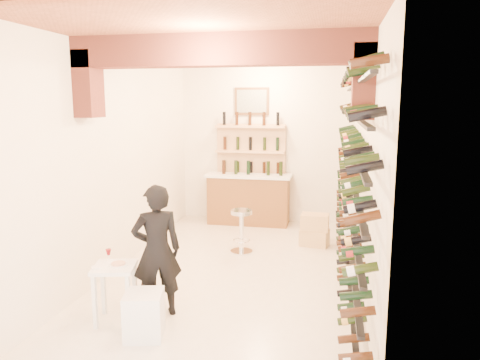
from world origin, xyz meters
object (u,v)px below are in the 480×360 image
Objects in this scene: person at (157,251)px; crate_lower at (314,237)px; wine_rack at (347,169)px; tasting_table at (115,275)px; chrome_barstool at (241,228)px; white_stool at (144,315)px; back_counter at (249,198)px.

person is 3.29× the size of crate_lower.
wine_rack is 7.22× the size of tasting_table.
wine_rack is at bearing -27.36° from chrome_barstool.
crate_lower is (1.62, 3.48, -0.10)m from white_stool.
chrome_barstool is at bearing 57.02° from tasting_table.
wine_rack is 12.20× the size of crate_lower.
white_stool reaches higher than crate_lower.
wine_rack is 3.35× the size of back_counter.
wine_rack is at bearing -174.46° from person.
tasting_table is 1.63× the size of white_stool.
crate_lower is at bearing 107.62° from wine_rack.
back_counter is at bearing 96.79° from chrome_barstool.
tasting_table is 0.61m from white_stool.
tasting_table is at bearing 0.01° from person.
wine_rack is 3.70× the size of person.
tasting_table is at bearing -109.55° from chrome_barstool.
back_counter is at bearing -124.13° from person.
wine_rack is at bearing -72.38° from crate_lower.
person reaches higher than back_counter.
person reaches higher than crate_lower.
back_counter is 2.15× the size of tasting_table.
person is at bearing -94.06° from back_counter.
person is at bearing 95.11° from white_stool.
white_stool is (-0.25, -4.68, -0.29)m from back_counter.
back_counter is at bearing 124.66° from wine_rack.
white_stool is at bearing -114.98° from crate_lower.
chrome_barstool is 1.34m from crate_lower.
person is (-0.30, -4.17, 0.24)m from back_counter.
back_counter reaches higher than tasting_table.
crate_lower is at bearing 27.82° from chrome_barstool.
crate_lower is (1.37, -1.20, -0.39)m from back_counter.
wine_rack is 11.75× the size of white_stool.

